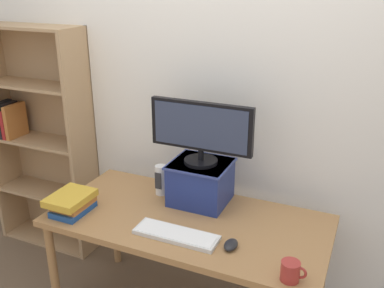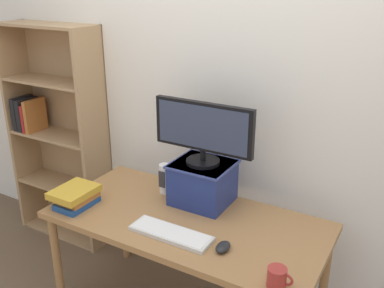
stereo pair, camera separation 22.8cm
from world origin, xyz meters
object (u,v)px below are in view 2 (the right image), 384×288
at_px(keyboard, 171,233).
at_px(desk, 186,228).
at_px(book_stack, 76,196).
at_px(coffee_mug, 277,278).
at_px(desk_speaker, 165,179).
at_px(bookshelf_unit, 58,133).
at_px(computer_monitor, 203,131).
at_px(riser_box, 203,182).
at_px(computer_mouse, 223,247).

bearing_deg(keyboard, desk, 96.23).
height_order(book_stack, coffee_mug, book_stack).
bearing_deg(desk, coffee_mug, -24.93).
xyz_separation_m(desk, desk_speaker, (-0.27, 0.19, 0.16)).
relative_size(bookshelf_unit, desk_speaker, 8.88).
bearing_deg(computer_monitor, desk_speaker, -177.62).
xyz_separation_m(bookshelf_unit, book_stack, (0.75, -0.58, -0.08)).
relative_size(riser_box, desk_speaker, 1.82).
relative_size(riser_box, coffee_mug, 2.96).
xyz_separation_m(desk, riser_box, (-0.01, 0.21, 0.20)).
distance_m(coffee_mug, desk_speaker, 1.02).
distance_m(keyboard, book_stack, 0.65).
bearing_deg(coffee_mug, book_stack, 175.82).
relative_size(riser_box, keyboard, 0.77).
xyz_separation_m(riser_box, desk_speaker, (-0.26, -0.01, -0.04)).
distance_m(desk, computer_monitor, 0.55).
bearing_deg(book_stack, bookshelf_unit, 141.92).
height_order(riser_box, coffee_mug, riser_box).
bearing_deg(desk_speaker, book_stack, -132.39).
height_order(computer_mouse, coffee_mug, coffee_mug).
bearing_deg(coffee_mug, keyboard, 170.46).
relative_size(desk, computer_mouse, 14.70).
bearing_deg(keyboard, bookshelf_unit, 157.58).
relative_size(coffee_mug, desk_speaker, 0.62).
relative_size(computer_mouse, coffee_mug, 0.91).
relative_size(desk, coffee_mug, 13.32).
bearing_deg(coffee_mug, computer_monitor, 142.05).
bearing_deg(riser_box, computer_mouse, -49.63).
height_order(coffee_mug, desk_speaker, desk_speaker).
xyz_separation_m(book_stack, coffee_mug, (1.25, -0.09, -0.01)).
height_order(riser_box, computer_monitor, computer_monitor).
xyz_separation_m(keyboard, book_stack, (-0.65, -0.01, 0.04)).
xyz_separation_m(desk, book_stack, (-0.63, -0.20, 0.13)).
bearing_deg(book_stack, desk, 17.58).
height_order(bookshelf_unit, computer_mouse, bookshelf_unit).
bearing_deg(bookshelf_unit, desk_speaker, -9.83).
relative_size(bookshelf_unit, riser_box, 4.88).
height_order(bookshelf_unit, keyboard, bookshelf_unit).
relative_size(desk, riser_box, 4.50).
height_order(bookshelf_unit, computer_monitor, bookshelf_unit).
distance_m(bookshelf_unit, book_stack, 0.95).
bearing_deg(computer_mouse, desk, 151.25).
distance_m(bookshelf_unit, desk_speaker, 1.12).
bearing_deg(riser_box, bookshelf_unit, 172.49).
xyz_separation_m(computer_monitor, keyboard, (0.03, -0.39, -0.43)).
distance_m(bookshelf_unit, computer_monitor, 1.41).
height_order(desk, computer_monitor, computer_monitor).
relative_size(computer_monitor, keyboard, 1.36).
bearing_deg(bookshelf_unit, coffee_mug, -18.72).
distance_m(book_stack, coffee_mug, 1.25).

